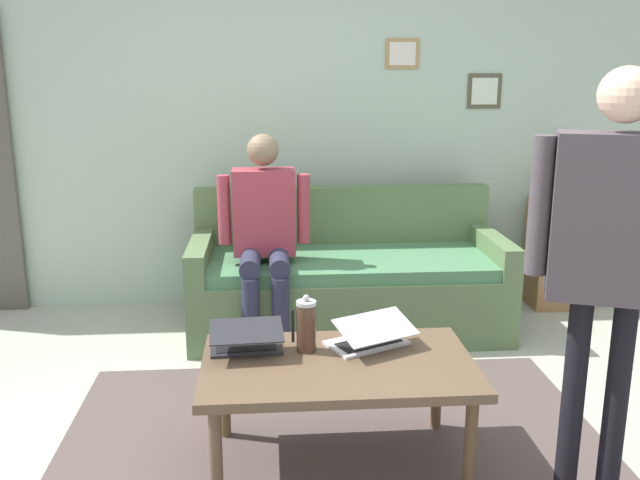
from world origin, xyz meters
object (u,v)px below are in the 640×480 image
Objects in this scene: side_shelf at (560,253)px; coffee_table at (338,372)px; couch at (347,282)px; laptop_center at (246,341)px; laptop_left at (370,337)px; person_seated at (264,228)px; french_press at (306,326)px; person_standing at (612,239)px; flower_vase at (568,176)px.

coffee_table is at bearing 47.23° from side_shelf.
laptop_center is (0.61, 1.46, 0.21)m from couch.
coffee_table is 0.23m from laptop_left.
coffee_table is at bearing 102.41° from person_seated.
laptop_center is 1.28× the size of french_press.
person_standing is at bearing 125.71° from person_seated.
person_standing is (-0.78, 0.50, 0.55)m from laptop_left.
person_seated is (0.46, -1.23, 0.21)m from laptop_left.
coffee_table is at bearing -20.22° from person_standing.
person_seated is (0.18, -1.26, 0.14)m from french_press.
flower_vase is 2.42m from person_standing.
laptop_left is at bearing -179.56° from laptop_center.
flower_vase is at bearing -168.67° from couch.
couch is at bearing -103.23° from french_press.
flower_vase is 0.26× the size of person_standing.
flower_vase is (-0.00, 0.01, 0.55)m from side_shelf.
french_press is at bearing 43.39° from side_shelf.
laptop_left is 2.44m from flower_vase.
couch is at bearing 11.51° from side_shelf.
person_seated is (-0.08, -1.23, 0.21)m from laptop_center.
laptop_center is (0.54, 0.00, 0.00)m from laptop_left.
couch is 7.82× the size of french_press.
couch is 1.47m from laptop_left.
couch is at bearing 11.33° from flower_vase.
couch is 1.60m from laptop_center.
couch is 1.71m from flower_vase.
french_press is (-0.26, 0.02, 0.07)m from laptop_center.
french_press is (0.28, 0.03, 0.07)m from laptop_left.
laptop_left is at bearing -174.11° from french_press.
flower_vase is at bearing -140.68° from laptop_center.
side_shelf reaches higher than coffee_table.
laptop_center is at bearing 86.34° from person_seated.
laptop_center is at bearing -20.45° from person_standing.
coffee_table is 0.68× the size of person_standing.
laptop_center is 1.25m from person_seated.
couch is at bearing -112.55° from laptop_center.
side_shelf is 0.60× the size of person_seated.
person_seated reaches higher than coffee_table.
french_press is 0.33× the size of side_shelf.
laptop_center is 0.76× the size of flower_vase.
laptop_left is 1.29× the size of laptop_center.
couch is 1.75× the size of coffee_table.
laptop_left is at bearing 87.25° from couch.
laptop_left is 1.33m from person_seated.
side_shelf reaches higher than laptop_center.
coffee_table is 3.47× the size of laptop_center.
person_seated is at bearing -77.59° from coffee_table.
french_press is at bearing -23.75° from person_standing.
laptop_left reaches higher than coffee_table.
person_seated reaches higher than side_shelf.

